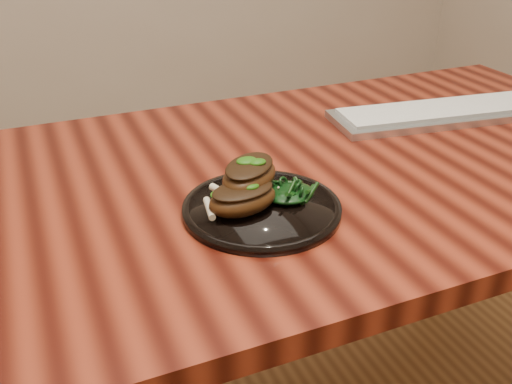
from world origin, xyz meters
TOP-DOWN VIEW (x-y plane):
  - desk at (0.00, 0.00)m, footprint 1.60×0.80m
  - plate at (-0.12, -0.13)m, footprint 0.25×0.25m
  - lamb_chop_front at (-0.15, -0.14)m, footprint 0.12×0.09m
  - lamb_chop_back at (-0.13, -0.11)m, footprint 0.14×0.13m
  - herb_smear at (-0.15, -0.08)m, footprint 0.07×0.05m
  - greens_heap at (-0.07, -0.13)m, footprint 0.08×0.08m
  - keyboard at (0.41, 0.10)m, footprint 0.50×0.21m

SIDE VIEW (x-z plane):
  - desk at x=0.00m, z-range 0.29..1.04m
  - plate at x=-0.12m, z-range 0.75..0.77m
  - keyboard at x=0.41m, z-range 0.75..0.77m
  - herb_smear at x=-0.15m, z-range 0.76..0.77m
  - greens_heap at x=-0.07m, z-range 0.76..0.79m
  - lamb_chop_front at x=-0.15m, z-range 0.76..0.81m
  - lamb_chop_back at x=-0.13m, z-range 0.78..0.83m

